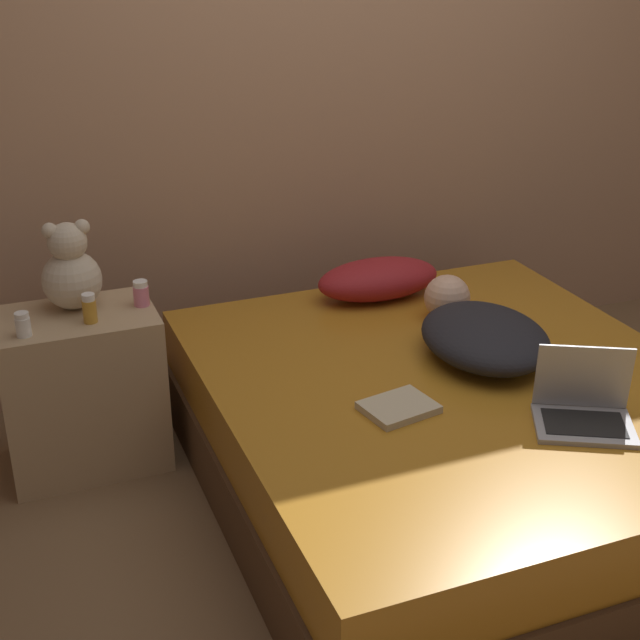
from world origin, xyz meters
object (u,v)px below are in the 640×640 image
at_px(teddy_bear, 71,271).
at_px(book, 399,407).
at_px(bottle_white, 23,325).
at_px(person_lying, 480,332).
at_px(pillow, 378,279).
at_px(bottle_amber, 89,308).
at_px(bottle_pink, 141,293).
at_px(laptop, 583,407).

height_order(teddy_bear, book, teddy_bear).
bearing_deg(bottle_white, teddy_bear, 43.91).
bearing_deg(person_lying, pillow, 108.43).
bearing_deg(person_lying, bottle_amber, 167.42).
relative_size(bottle_amber, bottle_white, 1.24).
bearing_deg(bottle_amber, book, -40.92).
relative_size(teddy_bear, bottle_pink, 3.46).
distance_m(bottle_amber, book, 1.11).
bearing_deg(teddy_bear, book, -45.22).
bearing_deg(bottle_pink, bottle_white, -164.57).
bearing_deg(bottle_white, laptop, -31.70).
xyz_separation_m(pillow, teddy_bear, (-1.19, 0.01, 0.20)).
bearing_deg(pillow, laptop, -81.81).
height_order(laptop, bottle_pink, bottle_pink).
bearing_deg(pillow, person_lying, -78.19).
distance_m(person_lying, bottle_amber, 1.36).
height_order(person_lying, bottle_amber, bottle_amber).
relative_size(laptop, book, 1.48).
xyz_separation_m(teddy_bear, bottle_amber, (0.03, -0.15, -0.09)).
relative_size(teddy_bear, bottle_white, 3.84).
bearing_deg(teddy_bear, person_lying, -24.39).
distance_m(person_lying, laptop, 0.54).
xyz_separation_m(person_lying, teddy_bear, (-1.31, 0.59, 0.20)).
bearing_deg(laptop, person_lying, 122.20).
height_order(bottle_amber, bottle_white, bottle_amber).
bearing_deg(bottle_pink, person_lying, -25.88).
bearing_deg(bottle_amber, person_lying, -19.19).
relative_size(bottle_amber, bottle_pink, 1.12).
height_order(bottle_amber, bottle_pink, bottle_amber).
bearing_deg(teddy_bear, pillow, -0.33).
bearing_deg(person_lying, teddy_bear, 162.23).
height_order(pillow, person_lying, person_lying).
bearing_deg(laptop, book, 179.51).
relative_size(laptop, bottle_amber, 3.47).
height_order(pillow, bottle_pink, bottle_pink).
xyz_separation_m(laptop, book, (-0.49, 0.27, -0.04)).
height_order(person_lying, laptop, laptop).
height_order(laptop, teddy_bear, teddy_bear).
distance_m(laptop, book, 0.56).
xyz_separation_m(laptop, teddy_bear, (-1.35, 1.13, 0.23)).
bearing_deg(laptop, bottle_white, 176.32).
height_order(pillow, book, pillow).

